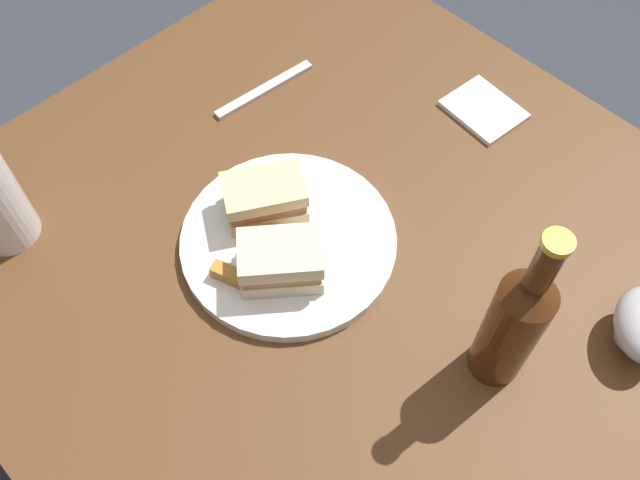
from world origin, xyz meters
TOP-DOWN VIEW (x-y plane):
  - ground_plane at (0.00, 0.00)m, footprint 6.00×6.00m
  - dining_table at (0.00, 0.00)m, footprint 1.07×0.95m
  - plate at (-0.08, -0.04)m, footprint 0.29×0.29m
  - sandwich_half_left at (-0.13, -0.04)m, footprint 0.11×0.13m
  - sandwich_half_right at (-0.04, -0.09)m, footprint 0.12×0.12m
  - potato_wedge_front at (-0.10, -0.07)m, footprint 0.06×0.04m
  - potato_wedge_middle at (-0.08, -0.14)m, footprint 0.06×0.03m
  - potato_wedge_back at (-0.08, -0.10)m, footprint 0.04×0.04m
  - cider_bottle at (0.22, 0.02)m, footprint 0.06×0.06m
  - napkin at (-0.04, 0.33)m, footprint 0.12×0.10m
  - fork at (-0.31, 0.12)m, footprint 0.03×0.18m

SIDE VIEW (x-z plane):
  - ground_plane at x=0.00m, z-range 0.00..0.00m
  - dining_table at x=0.00m, z-range 0.00..0.72m
  - fork at x=-0.31m, z-range 0.72..0.73m
  - napkin at x=-0.04m, z-range 0.72..0.73m
  - plate at x=-0.08m, z-range 0.72..0.74m
  - potato_wedge_middle at x=-0.08m, z-range 0.74..0.76m
  - potato_wedge_back at x=-0.08m, z-range 0.74..0.76m
  - potato_wedge_front at x=-0.10m, z-range 0.74..0.76m
  - sandwich_half_left at x=-0.13m, z-range 0.74..0.80m
  - sandwich_half_right at x=-0.04m, z-range 0.74..0.80m
  - cider_bottle at x=0.22m, z-range 0.69..0.97m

